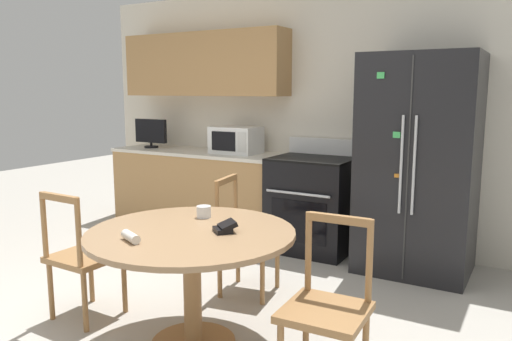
{
  "coord_description": "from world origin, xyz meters",
  "views": [
    {
      "loc": [
        2.09,
        -2.13,
        1.56
      ],
      "look_at": [
        0.19,
        1.15,
        0.95
      ],
      "focal_mm": 35.0,
      "sensor_mm": 36.0,
      "label": 1
    }
  ],
  "objects_px": {
    "dining_chair_far": "(246,238)",
    "oven_range": "(313,203)",
    "dining_chair_left": "(83,257)",
    "refrigerator": "(418,165)",
    "countertop_tv": "(151,132)",
    "dining_chair_right": "(327,309)",
    "candle_glass": "(204,212)",
    "wallet": "(225,228)",
    "microwave": "(236,140)"
  },
  "relations": [
    {
      "from": "countertop_tv",
      "to": "dining_chair_right",
      "type": "height_order",
      "value": "countertop_tv"
    },
    {
      "from": "refrigerator",
      "to": "dining_chair_far",
      "type": "xyz_separation_m",
      "value": [
        -1.02,
        -1.16,
        -0.5
      ]
    },
    {
      "from": "refrigerator",
      "to": "candle_glass",
      "type": "bearing_deg",
      "value": -119.9
    },
    {
      "from": "dining_chair_right",
      "to": "dining_chair_left",
      "type": "xyz_separation_m",
      "value": [
        -1.75,
        -0.07,
        0.0
      ]
    },
    {
      "from": "refrigerator",
      "to": "microwave",
      "type": "height_order",
      "value": "refrigerator"
    },
    {
      "from": "oven_range",
      "to": "dining_chair_far",
      "type": "height_order",
      "value": "oven_range"
    },
    {
      "from": "countertop_tv",
      "to": "candle_glass",
      "type": "distance_m",
      "value": 2.73
    },
    {
      "from": "microwave",
      "to": "dining_chair_far",
      "type": "bearing_deg",
      "value": -55.09
    },
    {
      "from": "dining_chair_far",
      "to": "oven_range",
      "type": "bearing_deg",
      "value": 169.82
    },
    {
      "from": "countertop_tv",
      "to": "dining_chair_left",
      "type": "bearing_deg",
      "value": -59.19
    },
    {
      "from": "refrigerator",
      "to": "oven_range",
      "type": "relative_size",
      "value": 1.73
    },
    {
      "from": "dining_chair_far",
      "to": "dining_chair_left",
      "type": "height_order",
      "value": "same"
    },
    {
      "from": "dining_chair_left",
      "to": "dining_chair_far",
      "type": "bearing_deg",
      "value": 53.31
    },
    {
      "from": "microwave",
      "to": "candle_glass",
      "type": "relative_size",
      "value": 5.19
    },
    {
      "from": "microwave",
      "to": "dining_chair_far",
      "type": "relative_size",
      "value": 0.55
    },
    {
      "from": "dining_chair_right",
      "to": "dining_chair_far",
      "type": "bearing_deg",
      "value": -42.61
    },
    {
      "from": "wallet",
      "to": "candle_glass",
      "type": "bearing_deg",
      "value": 145.15
    },
    {
      "from": "wallet",
      "to": "microwave",
      "type": "bearing_deg",
      "value": 120.7
    },
    {
      "from": "refrigerator",
      "to": "oven_range",
      "type": "distance_m",
      "value": 1.1
    },
    {
      "from": "countertop_tv",
      "to": "dining_chair_right",
      "type": "distance_m",
      "value": 3.74
    },
    {
      "from": "microwave",
      "to": "dining_chair_left",
      "type": "relative_size",
      "value": 0.55
    },
    {
      "from": "countertop_tv",
      "to": "dining_chair_left",
      "type": "height_order",
      "value": "countertop_tv"
    },
    {
      "from": "refrigerator",
      "to": "oven_range",
      "type": "xyz_separation_m",
      "value": [
        -1.0,
        0.06,
        -0.46
      ]
    },
    {
      "from": "refrigerator",
      "to": "microwave",
      "type": "relative_size",
      "value": 3.75
    },
    {
      "from": "refrigerator",
      "to": "countertop_tv",
      "type": "xyz_separation_m",
      "value": [
        -3.04,
        0.05,
        0.15
      ]
    },
    {
      "from": "candle_glass",
      "to": "wallet",
      "type": "xyz_separation_m",
      "value": [
        0.31,
        -0.22,
        -0.01
      ]
    },
    {
      "from": "oven_range",
      "to": "candle_glass",
      "type": "distance_m",
      "value": 1.82
    },
    {
      "from": "microwave",
      "to": "dining_chair_right",
      "type": "xyz_separation_m",
      "value": [
        1.9,
        -2.13,
        -0.61
      ]
    },
    {
      "from": "dining_chair_right",
      "to": "candle_glass",
      "type": "distance_m",
      "value": 1.09
    },
    {
      "from": "dining_chair_far",
      "to": "dining_chair_right",
      "type": "bearing_deg",
      "value": 40.7
    },
    {
      "from": "microwave",
      "to": "wallet",
      "type": "bearing_deg",
      "value": -59.3
    },
    {
      "from": "dining_chair_far",
      "to": "candle_glass",
      "type": "relative_size",
      "value": 9.41
    },
    {
      "from": "oven_range",
      "to": "countertop_tv",
      "type": "relative_size",
      "value": 2.5
    },
    {
      "from": "oven_range",
      "to": "dining_chair_right",
      "type": "relative_size",
      "value": 1.2
    },
    {
      "from": "oven_range",
      "to": "dining_chair_left",
      "type": "distance_m",
      "value": 2.29
    },
    {
      "from": "countertop_tv",
      "to": "wallet",
      "type": "relative_size",
      "value": 2.48
    },
    {
      "from": "dining_chair_left",
      "to": "wallet",
      "type": "height_order",
      "value": "dining_chair_left"
    },
    {
      "from": "candle_glass",
      "to": "wallet",
      "type": "height_order",
      "value": "candle_glass"
    },
    {
      "from": "dining_chair_far",
      "to": "dining_chair_right",
      "type": "relative_size",
      "value": 1.0
    },
    {
      "from": "microwave",
      "to": "countertop_tv",
      "type": "relative_size",
      "value": 1.15
    },
    {
      "from": "dining_chair_right",
      "to": "wallet",
      "type": "distance_m",
      "value": 0.76
    },
    {
      "from": "candle_glass",
      "to": "refrigerator",
      "type": "bearing_deg",
      "value": 60.1
    },
    {
      "from": "dining_chair_left",
      "to": "wallet",
      "type": "bearing_deg",
      "value": 9.31
    },
    {
      "from": "dining_chair_far",
      "to": "dining_chair_right",
      "type": "height_order",
      "value": "same"
    },
    {
      "from": "oven_range",
      "to": "countertop_tv",
      "type": "bearing_deg",
      "value": -179.8
    },
    {
      "from": "oven_range",
      "to": "wallet",
      "type": "height_order",
      "value": "oven_range"
    },
    {
      "from": "microwave",
      "to": "dining_chair_far",
      "type": "distance_m",
      "value": 1.66
    },
    {
      "from": "countertop_tv",
      "to": "wallet",
      "type": "distance_m",
      "value": 3.11
    },
    {
      "from": "refrigerator",
      "to": "wallet",
      "type": "height_order",
      "value": "refrigerator"
    },
    {
      "from": "candle_glass",
      "to": "wallet",
      "type": "bearing_deg",
      "value": -34.85
    }
  ]
}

